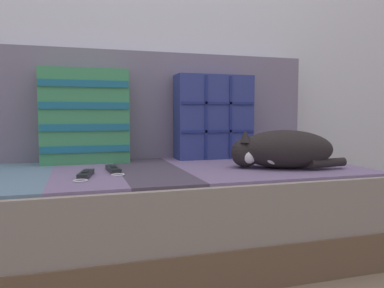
% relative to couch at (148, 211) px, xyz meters
% --- Properties ---
extents(ground_plane, '(14.00, 14.00, 0.00)m').
position_rel_couch_xyz_m(ground_plane, '(0.00, -0.10, -0.18)').
color(ground_plane, '#7A6651').
extents(couch, '(1.85, 0.90, 0.36)m').
position_rel_couch_xyz_m(couch, '(0.00, 0.00, 0.00)').
color(couch, brown).
rests_on(couch, ground_plane).
extents(sofa_backrest, '(1.81, 0.14, 0.53)m').
position_rel_couch_xyz_m(sofa_backrest, '(0.00, 0.38, 0.45)').
color(sofa_backrest, slate).
rests_on(sofa_backrest, couch).
extents(throw_pillow_quilted, '(0.38, 0.14, 0.41)m').
position_rel_couch_xyz_m(throw_pillow_quilted, '(0.38, 0.24, 0.39)').
color(throw_pillow_quilted, navy).
rests_on(throw_pillow_quilted, couch).
extents(throw_pillow_striped, '(0.38, 0.14, 0.42)m').
position_rel_couch_xyz_m(throw_pillow_striped, '(-0.24, 0.23, 0.39)').
color(throw_pillow_striped, '#3D8956').
rests_on(throw_pillow_striped, couch).
extents(sleeping_cat, '(0.44, 0.32, 0.16)m').
position_rel_couch_xyz_m(sleeping_cat, '(0.51, -0.17, 0.26)').
color(sleeping_cat, black).
rests_on(sleeping_cat, couch).
extents(game_remote_near, '(0.06, 0.20, 0.02)m').
position_rel_couch_xyz_m(game_remote_near, '(-0.14, -0.07, 0.19)').
color(game_remote_near, black).
rests_on(game_remote_near, couch).
extents(game_remote_far, '(0.08, 0.19, 0.02)m').
position_rel_couch_xyz_m(game_remote_far, '(-0.25, -0.16, 0.19)').
color(game_remote_far, black).
rests_on(game_remote_far, couch).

